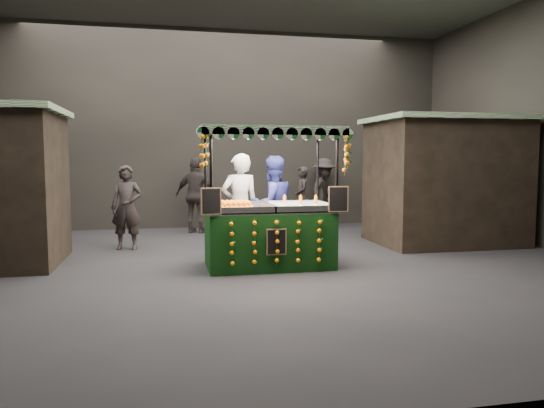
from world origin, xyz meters
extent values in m
plane|color=black|center=(0.00, 0.00, 0.00)|extent=(12.00, 12.00, 0.00)
cube|color=black|center=(0.00, 5.00, 2.50)|extent=(12.00, 0.10, 5.00)
cube|color=black|center=(0.00, -5.00, 2.50)|extent=(12.00, 0.10, 5.00)
cube|color=black|center=(4.40, 1.50, 1.25)|extent=(2.80, 2.00, 2.50)
cube|color=#11521C|center=(4.40, 1.50, 2.55)|extent=(3.00, 2.20, 0.10)
cube|color=black|center=(0.38, -0.04, 0.45)|extent=(2.00, 1.09, 0.91)
cube|color=silver|center=(0.38, -0.04, 0.93)|extent=(2.00, 1.09, 0.04)
cylinder|color=black|center=(-0.59, -0.56, 1.09)|extent=(0.05, 0.05, 2.18)
cylinder|color=black|center=(1.36, -0.56, 1.09)|extent=(0.05, 0.05, 2.18)
cylinder|color=black|center=(-0.59, 0.48, 1.09)|extent=(0.05, 0.05, 2.18)
cylinder|color=black|center=(1.36, 0.48, 1.09)|extent=(0.05, 0.05, 2.18)
cube|color=#11521C|center=(0.38, -0.04, 2.22)|extent=(2.23, 1.32, 0.07)
cube|color=silver|center=(0.93, -0.04, 0.98)|extent=(0.89, 0.98, 0.07)
cube|color=black|center=(-0.60, -0.61, 1.14)|extent=(0.31, 0.09, 0.40)
cube|color=black|center=(1.36, -0.61, 1.14)|extent=(0.31, 0.09, 0.40)
cube|color=black|center=(0.38, -0.62, 0.50)|extent=(0.31, 0.02, 0.40)
imported|color=gray|center=(0.03, 0.82, 0.92)|extent=(0.73, 0.53, 1.85)
imported|color=navy|center=(0.65, 0.95, 0.90)|extent=(1.05, 0.92, 1.81)
imported|color=black|center=(-1.99, 2.08, 0.82)|extent=(0.66, 0.50, 1.63)
imported|color=black|center=(3.37, 2.38, 0.83)|extent=(1.00, 0.91, 1.67)
imported|color=#2B2423|center=(-0.54, 4.02, 0.89)|extent=(1.13, 0.85, 1.79)
imported|color=black|center=(2.78, 4.59, 0.88)|extent=(1.21, 1.30, 1.76)
imported|color=#2E2725|center=(-4.08, 2.29, 0.77)|extent=(0.77, 0.51, 1.54)
imported|color=#2A2622|center=(4.50, 3.82, 0.80)|extent=(1.11, 1.54, 1.61)
imported|color=black|center=(2.12, 4.34, 0.78)|extent=(0.41, 0.59, 1.55)
camera|label=1|loc=(-1.26, -8.13, 1.77)|focal=33.85mm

